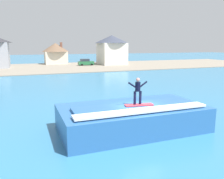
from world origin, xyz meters
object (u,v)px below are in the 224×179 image
surfer (138,90)px  car_far_shore (86,62)px  surfboard (139,105)px  house_small_cottage (56,52)px  house_gabled_white (112,48)px  wave_crest (132,117)px

surfer → car_far_shore: 48.60m
surfboard → house_small_cottage: house_small_cottage is taller
surfboard → house_small_cottage: size_ratio=0.24×
surfer → car_far_shore: surfer is taller
house_gabled_white → house_small_cottage: 16.00m
wave_crest → surfboard: surfboard is taller
wave_crest → car_far_shore: size_ratio=2.28×
car_far_shore → house_small_cottage: size_ratio=0.54×
wave_crest → house_small_cottage: size_ratio=1.24×
car_far_shore → house_small_cottage: house_small_cottage is taller
car_far_shore → house_gabled_white: size_ratio=0.44×
surfer → house_small_cottage: house_small_cottage is taller
surfboard → surfer: bearing=143.2°
wave_crest → surfer: surfer is taller
car_far_shore → house_gabled_white: 8.56m
surfer → house_gabled_white: house_gabled_white is taller
surfboard → house_small_cottage: bearing=87.9°
surfer → house_small_cottage: 55.47m
house_gabled_white → house_small_cottage: (-14.47, 6.76, -1.07)m
car_far_shore → house_small_cottage: (-6.75, 7.67, 2.51)m
surfer → car_far_shore: (8.84, 47.76, -1.82)m
wave_crest → car_far_shore: car_far_shore is taller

